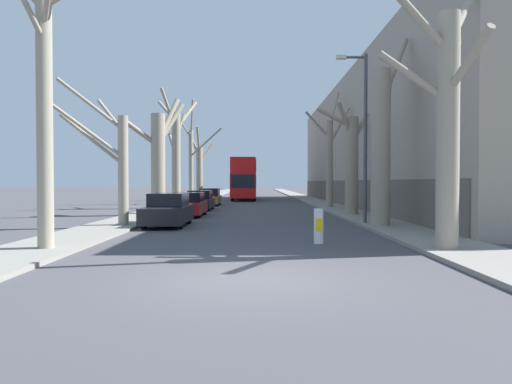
{
  "coord_description": "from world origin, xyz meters",
  "views": [
    {
      "loc": [
        0.22,
        -9.1,
        1.95
      ],
      "look_at": [
        0.32,
        34.94,
        0.97
      ],
      "focal_mm": 32.0,
      "sensor_mm": 36.0,
      "label": 1
    }
  ],
  "objects_px": {
    "double_decker_bus": "(243,177)",
    "parked_car_3": "(209,197)",
    "street_tree_left_5": "(198,170)",
    "traffic_bollard": "(318,226)",
    "street_tree_right_1": "(381,140)",
    "street_tree_left_1": "(115,160)",
    "street_tree_right_0": "(445,114)",
    "parked_car_2": "(199,201)",
    "street_tree_left_2": "(158,158)",
    "street_tree_right_2": "(350,159)",
    "street_tree_left_0": "(42,94)",
    "street_tree_left_3": "(175,153)",
    "parked_car_1": "(187,205)",
    "street_tree_right_3": "(329,158)",
    "lamp_post": "(362,130)",
    "street_tree_left_4": "(190,160)",
    "parked_car_0": "(167,211)"
  },
  "relations": [
    {
      "from": "street_tree_left_3",
      "to": "double_decker_bus",
      "type": "bearing_deg",
      "value": 73.66
    },
    {
      "from": "parked_car_1",
      "to": "traffic_bollard",
      "type": "height_order",
      "value": "parked_car_1"
    },
    {
      "from": "lamp_post",
      "to": "parked_car_2",
      "type": "bearing_deg",
      "value": 127.58
    },
    {
      "from": "street_tree_left_1",
      "to": "lamp_post",
      "type": "relative_size",
      "value": 0.82
    },
    {
      "from": "street_tree_right_2",
      "to": "traffic_bollard",
      "type": "height_order",
      "value": "street_tree_right_2"
    },
    {
      "from": "street_tree_right_2",
      "to": "street_tree_left_3",
      "type": "bearing_deg",
      "value": 147.1
    },
    {
      "from": "street_tree_right_1",
      "to": "street_tree_left_1",
      "type": "bearing_deg",
      "value": 180.0
    },
    {
      "from": "street_tree_left_5",
      "to": "lamp_post",
      "type": "relative_size",
      "value": 1.01
    },
    {
      "from": "street_tree_right_0",
      "to": "parked_car_2",
      "type": "xyz_separation_m",
      "value": [
        -9.13,
        19.07,
        -3.16
      ]
    },
    {
      "from": "street_tree_left_5",
      "to": "lamp_post",
      "type": "height_order",
      "value": "street_tree_left_5"
    },
    {
      "from": "parked_car_3",
      "to": "lamp_post",
      "type": "relative_size",
      "value": 0.57
    },
    {
      "from": "street_tree_right_1",
      "to": "double_decker_bus",
      "type": "distance_m",
      "value": 30.87
    },
    {
      "from": "street_tree_right_1",
      "to": "parked_car_3",
      "type": "distance_m",
      "value": 21.11
    },
    {
      "from": "street_tree_left_2",
      "to": "street_tree_left_5",
      "type": "relative_size",
      "value": 0.93
    },
    {
      "from": "street_tree_left_4",
      "to": "traffic_bollard",
      "type": "bearing_deg",
      "value": -73.63
    },
    {
      "from": "traffic_bollard",
      "to": "street_tree_right_3",
      "type": "bearing_deg",
      "value": 79.8
    },
    {
      "from": "parked_car_2",
      "to": "street_tree_left_5",
      "type": "bearing_deg",
      "value": 97.18
    },
    {
      "from": "street_tree_right_2",
      "to": "double_decker_bus",
      "type": "bearing_deg",
      "value": 106.24
    },
    {
      "from": "street_tree_right_1",
      "to": "street_tree_right_3",
      "type": "bearing_deg",
      "value": 89.73
    },
    {
      "from": "street_tree_right_2",
      "to": "double_decker_bus",
      "type": "distance_m",
      "value": 24.18
    },
    {
      "from": "street_tree_left_2",
      "to": "street_tree_left_5",
      "type": "xyz_separation_m",
      "value": [
        -0.22,
        21.09,
        -0.12
      ]
    },
    {
      "from": "parked_car_1",
      "to": "traffic_bollard",
      "type": "xyz_separation_m",
      "value": [
        5.87,
        -11.56,
        -0.09
      ]
    },
    {
      "from": "street_tree_left_5",
      "to": "street_tree_right_2",
      "type": "xyz_separation_m",
      "value": [
        11.42,
        -21.51,
        0.02
      ]
    },
    {
      "from": "street_tree_right_0",
      "to": "parked_car_2",
      "type": "distance_m",
      "value": 21.38
    },
    {
      "from": "street_tree_right_3",
      "to": "street_tree_right_0",
      "type": "bearing_deg",
      "value": -90.48
    },
    {
      "from": "street_tree_right_3",
      "to": "parked_car_0",
      "type": "bearing_deg",
      "value": -124.92
    },
    {
      "from": "street_tree_left_0",
      "to": "double_decker_bus",
      "type": "height_order",
      "value": "street_tree_left_0"
    },
    {
      "from": "street_tree_left_1",
      "to": "street_tree_left_2",
      "type": "height_order",
      "value": "street_tree_left_2"
    },
    {
      "from": "street_tree_left_2",
      "to": "street_tree_left_4",
      "type": "distance_m",
      "value": 14.1
    },
    {
      "from": "street_tree_right_3",
      "to": "traffic_bollard",
      "type": "height_order",
      "value": "street_tree_right_3"
    },
    {
      "from": "street_tree_left_5",
      "to": "traffic_bollard",
      "type": "bearing_deg",
      "value": -76.69
    },
    {
      "from": "street_tree_left_5",
      "to": "parked_car_1",
      "type": "xyz_separation_m",
      "value": [
        2.04,
        -21.89,
        -2.58
      ]
    },
    {
      "from": "street_tree_right_0",
      "to": "parked_car_1",
      "type": "distance_m",
      "value": 16.51
    },
    {
      "from": "street_tree_left_2",
      "to": "street_tree_right_0",
      "type": "bearing_deg",
      "value": -52.34
    },
    {
      "from": "street_tree_left_0",
      "to": "street_tree_left_2",
      "type": "xyz_separation_m",
      "value": [
        0.1,
        14.25,
        -1.0
      ]
    },
    {
      "from": "parked_car_2",
      "to": "street_tree_left_2",
      "type": "bearing_deg",
      "value": -110.45
    },
    {
      "from": "street_tree_left_0",
      "to": "street_tree_left_1",
      "type": "relative_size",
      "value": 1.48
    },
    {
      "from": "street_tree_left_2",
      "to": "street_tree_right_2",
      "type": "distance_m",
      "value": 11.21
    },
    {
      "from": "street_tree_right_0",
      "to": "parked_car_1",
      "type": "height_order",
      "value": "street_tree_right_0"
    },
    {
      "from": "street_tree_left_1",
      "to": "street_tree_right_3",
      "type": "xyz_separation_m",
      "value": [
        11.35,
        14.04,
        0.87
      ]
    },
    {
      "from": "street_tree_left_2",
      "to": "double_decker_bus",
      "type": "relative_size",
      "value": 0.65
    },
    {
      "from": "street_tree_left_1",
      "to": "street_tree_right_1",
      "type": "relative_size",
      "value": 0.74
    },
    {
      "from": "parked_car_3",
      "to": "lamp_post",
      "type": "bearing_deg",
      "value": -64.0
    },
    {
      "from": "double_decker_bus",
      "to": "parked_car_3",
      "type": "bearing_deg",
      "value": -102.97
    },
    {
      "from": "street_tree_left_4",
      "to": "parked_car_3",
      "type": "bearing_deg",
      "value": -54.88
    },
    {
      "from": "street_tree_left_1",
      "to": "traffic_bollard",
      "type": "height_order",
      "value": "street_tree_left_1"
    },
    {
      "from": "parked_car_3",
      "to": "street_tree_right_3",
      "type": "bearing_deg",
      "value": -26.77
    },
    {
      "from": "street_tree_right_0",
      "to": "parked_car_3",
      "type": "height_order",
      "value": "street_tree_right_0"
    },
    {
      "from": "street_tree_left_0",
      "to": "double_decker_bus",
      "type": "bearing_deg",
      "value": 83.01
    },
    {
      "from": "double_decker_bus",
      "to": "parked_car_1",
      "type": "relative_size",
      "value": 2.61
    }
  ]
}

